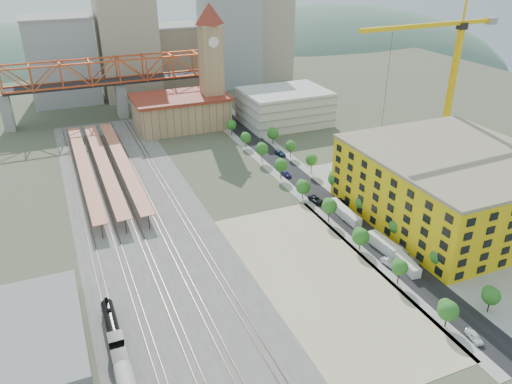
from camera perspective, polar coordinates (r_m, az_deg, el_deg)
name	(u,v)px	position (r m, az deg, el deg)	size (l,w,h in m)	color
ground	(278,213)	(140.11, 2.49, -2.38)	(400.00, 400.00, 0.00)	#474C38
ballast_strip	(137,209)	(145.76, -13.45, -1.91)	(36.00, 165.00, 0.06)	#605E59
dirt_lot	(321,278)	(115.08, 7.44, -9.70)	(28.00, 67.00, 0.06)	tan
street_asphalt	(303,182)	(158.53, 5.41, 1.14)	(12.00, 170.00, 0.06)	black
sidewalk_west	(288,185)	(156.21, 3.63, 0.80)	(3.00, 170.00, 0.04)	gray
sidewalk_east	(318,179)	(161.02, 7.14, 1.46)	(3.00, 170.00, 0.04)	gray
construction_pad	(454,214)	(149.80, 21.69, -2.36)	(50.00, 90.00, 0.06)	gray
rail_tracks	(130,210)	(145.50, -14.15, -2.00)	(26.56, 160.00, 0.18)	#382B23
platform_canopies	(104,164)	(168.45, -17.02, 3.09)	(16.00, 80.00, 4.12)	#D37551
station_hall	(181,111)	(207.64, -8.57, 9.12)	(38.00, 24.00, 13.10)	tan
clock_tower	(211,55)	(203.91, -5.19, 15.38)	(12.00, 12.00, 52.00)	tan
parking_garage	(285,107)	(210.36, 3.29, 9.70)	(34.00, 26.00, 14.00)	silver
truss_bridge	(118,74)	(222.77, -15.47, 12.92)	(94.00, 9.60, 25.60)	gray
construction_building	(451,186)	(143.81, 21.44, 0.68)	(44.60, 50.60, 18.80)	yellow
warehouse	(21,342)	(104.24, -25.29, -15.21)	(22.00, 32.00, 5.00)	gray
street_trees	(319,195)	(150.75, 7.19, -0.37)	(15.40, 124.40, 8.00)	#21641E
skyline	(171,44)	(263.89, -9.68, 16.35)	(133.00, 46.00, 60.00)	#9EA0A3
distant_hills	(190,146)	(410.68, -7.55, 5.24)	(647.00, 264.00, 227.00)	#4C6B59
locomotive	(114,334)	(100.92, -15.94, -15.31)	(2.72, 20.97, 5.24)	black
tower_crane	(447,67)	(169.16, 20.97, 13.20)	(50.97, 4.30, 54.41)	yellow
site_trailer_a	(406,264)	(121.58, 16.82, -7.90)	(2.31, 8.76, 2.40)	silver
site_trailer_b	(384,244)	(127.11, 14.37, -5.83)	(2.65, 10.09, 2.76)	silver
site_trailer_c	(349,216)	(137.98, 10.56, -2.73)	(2.41, 9.15, 2.50)	silver
site_trailer_d	(339,208)	(141.53, 9.50, -1.87)	(2.35, 8.94, 2.45)	silver
car_0	(474,337)	(106.91, 23.67, -14.91)	(1.71, 4.25, 1.45)	white
car_1	(388,263)	(121.88, 14.89, -7.81)	(1.46, 4.18, 1.38)	#ABABB1
car_2	(316,200)	(146.29, 6.87, -0.90)	(2.51, 5.43, 1.51)	black
car_3	(286,174)	(161.95, 3.46, 2.03)	(1.90, 4.67, 1.36)	navy
car_4	(412,260)	(124.52, 17.44, -7.40)	(1.59, 3.96, 1.35)	silver
car_5	(401,250)	(127.26, 16.20, -6.38)	(1.57, 4.50, 1.48)	#ACACB1
car_6	(342,203)	(145.91, 9.75, -1.21)	(2.34, 5.07, 1.41)	black
car_7	(280,153)	(178.47, 2.78, 4.45)	(2.07, 5.08, 1.47)	navy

